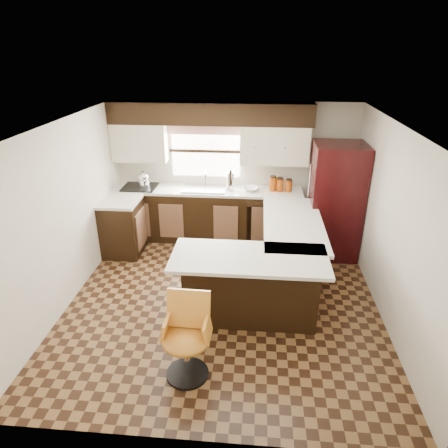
# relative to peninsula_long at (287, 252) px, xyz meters

# --- Properties ---
(floor) EXTENTS (4.40, 4.40, 0.00)m
(floor) POSITION_rel_peninsula_long_xyz_m (-0.90, -0.62, -0.45)
(floor) COLOR #49301A
(floor) RESTS_ON ground
(ceiling) EXTENTS (4.40, 4.40, 0.00)m
(ceiling) POSITION_rel_peninsula_long_xyz_m (-0.90, -0.62, 1.95)
(ceiling) COLOR silver
(ceiling) RESTS_ON wall_back
(wall_back) EXTENTS (4.40, 0.00, 4.40)m
(wall_back) POSITION_rel_peninsula_long_xyz_m (-0.90, 1.58, 0.75)
(wall_back) COLOR beige
(wall_back) RESTS_ON floor
(wall_front) EXTENTS (4.40, 0.00, 4.40)m
(wall_front) POSITION_rel_peninsula_long_xyz_m (-0.90, -2.83, 0.75)
(wall_front) COLOR beige
(wall_front) RESTS_ON floor
(wall_left) EXTENTS (0.00, 4.40, 4.40)m
(wall_left) POSITION_rel_peninsula_long_xyz_m (-3.00, -0.62, 0.75)
(wall_left) COLOR beige
(wall_left) RESTS_ON floor
(wall_right) EXTENTS (0.00, 4.40, 4.40)m
(wall_right) POSITION_rel_peninsula_long_xyz_m (1.20, -0.62, 0.75)
(wall_right) COLOR beige
(wall_right) RESTS_ON floor
(base_cab_back) EXTENTS (3.30, 0.60, 0.90)m
(base_cab_back) POSITION_rel_peninsula_long_xyz_m (-1.35, 1.28, 0.00)
(base_cab_back) COLOR black
(base_cab_back) RESTS_ON floor
(base_cab_left) EXTENTS (0.60, 0.70, 0.90)m
(base_cab_left) POSITION_rel_peninsula_long_xyz_m (-2.70, 0.62, 0.00)
(base_cab_left) COLOR black
(base_cab_left) RESTS_ON floor
(counter_back) EXTENTS (3.30, 0.60, 0.04)m
(counter_back) POSITION_rel_peninsula_long_xyz_m (-1.35, 1.28, 0.47)
(counter_back) COLOR silver
(counter_back) RESTS_ON base_cab_back
(counter_left) EXTENTS (0.60, 0.70, 0.04)m
(counter_left) POSITION_rel_peninsula_long_xyz_m (-2.70, 0.62, 0.47)
(counter_left) COLOR silver
(counter_left) RESTS_ON base_cab_left
(soffit) EXTENTS (3.40, 0.35, 0.36)m
(soffit) POSITION_rel_peninsula_long_xyz_m (-1.30, 1.40, 1.77)
(soffit) COLOR black
(soffit) RESTS_ON wall_back
(upper_cab_left) EXTENTS (0.94, 0.35, 0.64)m
(upper_cab_left) POSITION_rel_peninsula_long_xyz_m (-2.52, 1.40, 1.27)
(upper_cab_left) COLOR beige
(upper_cab_left) RESTS_ON wall_back
(upper_cab_right) EXTENTS (1.14, 0.35, 0.64)m
(upper_cab_right) POSITION_rel_peninsula_long_xyz_m (-0.22, 1.40, 1.27)
(upper_cab_right) COLOR beige
(upper_cab_right) RESTS_ON wall_back
(window_pane) EXTENTS (1.20, 0.02, 0.90)m
(window_pane) POSITION_rel_peninsula_long_xyz_m (-1.40, 1.56, 1.10)
(window_pane) COLOR white
(window_pane) RESTS_ON wall_back
(valance) EXTENTS (1.30, 0.06, 0.18)m
(valance) POSITION_rel_peninsula_long_xyz_m (-1.40, 1.52, 1.49)
(valance) COLOR #D19B93
(valance) RESTS_ON wall_back
(sink) EXTENTS (0.75, 0.45, 0.03)m
(sink) POSITION_rel_peninsula_long_xyz_m (-1.40, 1.25, 0.51)
(sink) COLOR #B2B2B7
(sink) RESTS_ON counter_back
(dishwasher) EXTENTS (0.58, 0.03, 0.78)m
(dishwasher) POSITION_rel_peninsula_long_xyz_m (-0.35, 0.99, -0.02)
(dishwasher) COLOR black
(dishwasher) RESTS_ON floor
(cooktop) EXTENTS (0.58, 0.50, 0.02)m
(cooktop) POSITION_rel_peninsula_long_xyz_m (-2.55, 1.25, 0.51)
(cooktop) COLOR black
(cooktop) RESTS_ON counter_back
(peninsula_long) EXTENTS (0.60, 1.95, 0.90)m
(peninsula_long) POSITION_rel_peninsula_long_xyz_m (0.00, 0.00, 0.00)
(peninsula_long) COLOR black
(peninsula_long) RESTS_ON floor
(peninsula_return) EXTENTS (1.65, 0.60, 0.90)m
(peninsula_return) POSITION_rel_peninsula_long_xyz_m (-0.53, -0.97, 0.00)
(peninsula_return) COLOR black
(peninsula_return) RESTS_ON floor
(counter_pen_long) EXTENTS (0.84, 1.95, 0.04)m
(counter_pen_long) POSITION_rel_peninsula_long_xyz_m (0.05, 0.00, 0.47)
(counter_pen_long) COLOR silver
(counter_pen_long) RESTS_ON peninsula_long
(counter_pen_return) EXTENTS (1.89, 0.84, 0.04)m
(counter_pen_return) POSITION_rel_peninsula_long_xyz_m (-0.55, -1.06, 0.47)
(counter_pen_return) COLOR silver
(counter_pen_return) RESTS_ON peninsula_return
(refrigerator) EXTENTS (0.80, 0.77, 1.87)m
(refrigerator) POSITION_rel_peninsula_long_xyz_m (0.78, 0.90, 0.49)
(refrigerator) COLOR black
(refrigerator) RESTS_ON floor
(bar_chair) EXTENTS (0.52, 0.52, 0.94)m
(bar_chair) POSITION_rel_peninsula_long_xyz_m (-1.16, -2.05, 0.02)
(bar_chair) COLOR orange
(bar_chair) RESTS_ON floor
(kettle) EXTENTS (0.21, 0.21, 0.28)m
(kettle) POSITION_rel_peninsula_long_xyz_m (-2.47, 1.26, 0.66)
(kettle) COLOR silver
(kettle) RESTS_ON cooktop
(percolator) EXTENTS (0.13, 0.13, 0.32)m
(percolator) POSITION_rel_peninsula_long_xyz_m (-0.94, 1.28, 0.65)
(percolator) COLOR silver
(percolator) RESTS_ON counter_back
(mixing_bowl) EXTENTS (0.28, 0.28, 0.06)m
(mixing_bowl) POSITION_rel_peninsula_long_xyz_m (-0.59, 1.28, 0.53)
(mixing_bowl) COLOR white
(mixing_bowl) RESTS_ON counter_back
(canister_large) EXTENTS (0.12, 0.12, 0.24)m
(canister_large) POSITION_rel_peninsula_long_xyz_m (-0.22, 1.30, 0.61)
(canister_large) COLOR #973D09
(canister_large) RESTS_ON counter_back
(canister_med) EXTENTS (0.13, 0.13, 0.21)m
(canister_med) POSITION_rel_peninsula_long_xyz_m (-0.10, 1.30, 0.60)
(canister_med) COLOR #973D09
(canister_med) RESTS_ON counter_back
(canister_small) EXTENTS (0.12, 0.12, 0.19)m
(canister_small) POSITION_rel_peninsula_long_xyz_m (0.05, 1.30, 0.59)
(canister_small) COLOR #973D09
(canister_small) RESTS_ON counter_back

